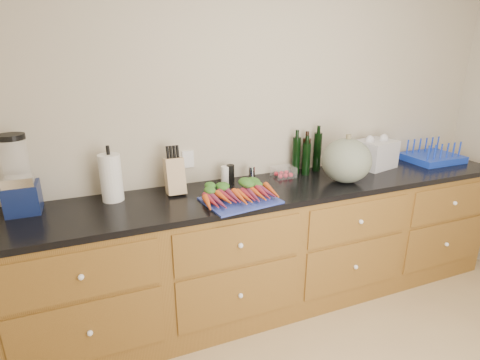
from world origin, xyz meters
name	(u,v)px	position (x,y,z in m)	size (l,w,h in m)	color
wall_back	(264,127)	(0.00, 1.62, 1.30)	(4.10, 0.05, 2.60)	#BFB59E
cabinets	(280,247)	(0.00, 1.30, 0.45)	(3.60, 0.64, 0.90)	brown
countertop	(282,188)	(0.00, 1.30, 0.92)	(3.64, 0.62, 0.04)	black
cutting_board	(240,200)	(-0.39, 1.14, 0.95)	(0.45, 0.34, 0.01)	#283998
carrots	(238,194)	(-0.39, 1.18, 0.98)	(0.48, 0.33, 0.06)	#DB5119
squash	(346,161)	(0.46, 1.21, 1.10)	(0.35, 0.35, 0.32)	#586454
blender_appliance	(19,179)	(-1.63, 1.46, 1.14)	(0.18, 0.18, 0.46)	#101C4B
paper_towel	(111,178)	(-1.13, 1.46, 1.09)	(0.13, 0.13, 0.30)	white
knife_block	(175,176)	(-0.73, 1.44, 1.06)	(0.12, 0.12, 0.24)	tan
grinder_salt	(225,175)	(-0.37, 1.48, 1.01)	(0.06, 0.06, 0.13)	silver
grinder_pepper	(230,174)	(-0.33, 1.48, 1.01)	(0.06, 0.06, 0.14)	black
canister_chrome	(252,174)	(-0.16, 1.48, 0.99)	(0.05, 0.05, 0.11)	silver
tomato_box	(284,172)	(0.10, 1.47, 0.98)	(0.16, 0.13, 0.08)	white
bottles	(307,155)	(0.32, 1.51, 1.08)	(0.25, 0.13, 0.30)	black
grocery_bag	(375,154)	(0.91, 1.42, 1.05)	(0.30, 0.24, 0.22)	silver
dish_rack	(432,156)	(1.49, 1.38, 0.98)	(0.44, 0.35, 0.18)	#1536C0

